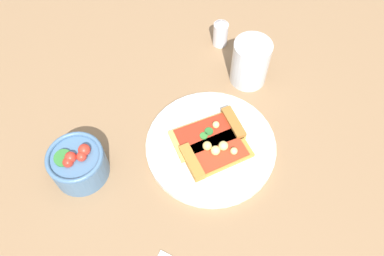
{
  "coord_description": "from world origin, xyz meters",
  "views": [
    {
      "loc": [
        0.28,
        0.24,
        0.64
      ],
      "look_at": [
        0.01,
        -0.03,
        0.03
      ],
      "focal_mm": 35.29,
      "sensor_mm": 36.0,
      "label": 1
    }
  ],
  "objects_px": {
    "soda_glass": "(250,63)",
    "pepper_shaker": "(221,32)",
    "pizza_slice_near": "(213,153)",
    "salad_bowl": "(78,163)",
    "pizza_slice_far": "(212,132)",
    "plate": "(211,146)"
  },
  "relations": [
    {
      "from": "soda_glass",
      "to": "pepper_shaker",
      "type": "xyz_separation_m",
      "value": [
        -0.03,
        -0.11,
        -0.01
      ]
    },
    {
      "from": "pizza_slice_near",
      "to": "salad_bowl",
      "type": "bearing_deg",
      "value": -38.5
    },
    {
      "from": "pizza_slice_far",
      "to": "soda_glass",
      "type": "bearing_deg",
      "value": -163.65
    },
    {
      "from": "pizza_slice_near",
      "to": "soda_glass",
      "type": "xyz_separation_m",
      "value": [
        -0.2,
        -0.08,
        0.03
      ]
    },
    {
      "from": "pizza_slice_near",
      "to": "pepper_shaker",
      "type": "distance_m",
      "value": 0.3
    },
    {
      "from": "salad_bowl",
      "to": "pepper_shaker",
      "type": "xyz_separation_m",
      "value": [
        -0.42,
        -0.04,
        -0.0
      ]
    },
    {
      "from": "salad_bowl",
      "to": "soda_glass",
      "type": "height_order",
      "value": "soda_glass"
    },
    {
      "from": "salad_bowl",
      "to": "pepper_shaker",
      "type": "height_order",
      "value": "salad_bowl"
    },
    {
      "from": "salad_bowl",
      "to": "soda_glass",
      "type": "bearing_deg",
      "value": 169.75
    },
    {
      "from": "pizza_slice_near",
      "to": "soda_glass",
      "type": "bearing_deg",
      "value": -157.65
    },
    {
      "from": "salad_bowl",
      "to": "plate",
      "type": "bearing_deg",
      "value": 147.18
    },
    {
      "from": "pizza_slice_far",
      "to": "pepper_shaker",
      "type": "distance_m",
      "value": 0.26
    },
    {
      "from": "plate",
      "to": "pizza_slice_far",
      "type": "distance_m",
      "value": 0.03
    },
    {
      "from": "pizza_slice_far",
      "to": "soda_glass",
      "type": "distance_m",
      "value": 0.17
    },
    {
      "from": "pizza_slice_near",
      "to": "salad_bowl",
      "type": "height_order",
      "value": "salad_bowl"
    },
    {
      "from": "pepper_shaker",
      "to": "plate",
      "type": "bearing_deg",
      "value": 39.17
    },
    {
      "from": "plate",
      "to": "pepper_shaker",
      "type": "bearing_deg",
      "value": -140.83
    },
    {
      "from": "pizza_slice_near",
      "to": "pizza_slice_far",
      "type": "relative_size",
      "value": 0.93
    },
    {
      "from": "soda_glass",
      "to": "pizza_slice_far",
      "type": "bearing_deg",
      "value": 16.35
    },
    {
      "from": "pizza_slice_near",
      "to": "pizza_slice_far",
      "type": "xyz_separation_m",
      "value": [
        -0.03,
        -0.03,
        -0.0
      ]
    },
    {
      "from": "soda_glass",
      "to": "pepper_shaker",
      "type": "bearing_deg",
      "value": -106.68
    },
    {
      "from": "plate",
      "to": "pizza_slice_near",
      "type": "relative_size",
      "value": 1.78
    }
  ]
}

